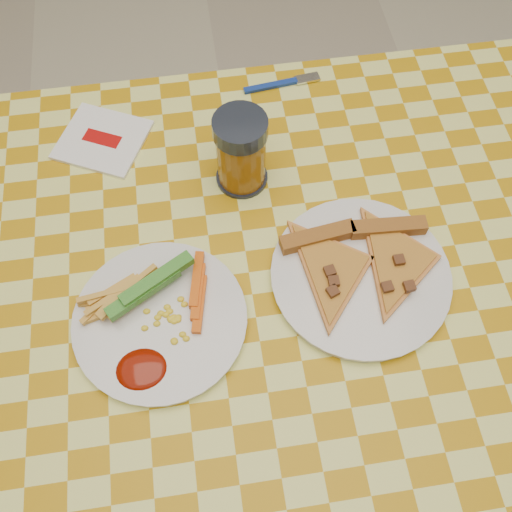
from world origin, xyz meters
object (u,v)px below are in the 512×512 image
Objects in this scene: table at (286,310)px; plate_right at (360,276)px; plate_left at (160,321)px; drink_glass at (241,152)px.

table is 0.13m from plate_right.
drink_glass is (0.14, 0.22, 0.06)m from plate_left.
plate_right is (0.29, 0.03, 0.00)m from plate_left.
plate_left is at bearing -174.82° from plate_right.
plate_left is at bearing -122.45° from drink_glass.
table is at bearing -178.68° from plate_right.
plate_left is (-0.18, -0.02, 0.08)m from table.
plate_right is at bearing -54.36° from drink_glass.
table is 9.76× the size of drink_glass.
table is 5.49× the size of plate_left.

